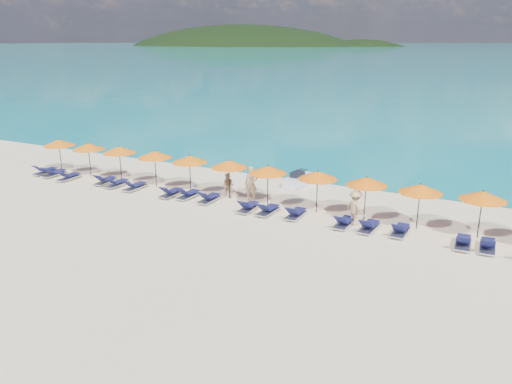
% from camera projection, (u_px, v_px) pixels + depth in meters
% --- Properties ---
extents(ground, '(1400.00, 1400.00, 0.00)m').
position_uv_depth(ground, '(227.00, 233.00, 23.29)').
color(ground, beige).
extents(headland_main, '(374.00, 242.00, 126.50)m').
position_uv_depth(headland_main, '(240.00, 77.00, 624.47)').
color(headland_main, black).
rests_on(headland_main, ground).
extents(headland_small, '(162.00, 126.00, 85.50)m').
position_uv_depth(headland_small, '(362.00, 78.00, 574.89)').
color(headland_small, black).
rests_on(headland_small, ground).
extents(jetski, '(1.24, 2.57, 0.88)m').
position_uv_depth(jetski, '(299.00, 179.00, 30.87)').
color(jetski, silver).
rests_on(jetski, ground).
extents(beachgoer_a, '(0.81, 0.63, 1.95)m').
position_uv_depth(beachgoer_a, '(251.00, 184.00, 27.75)').
color(beachgoer_a, tan).
rests_on(beachgoer_a, ground).
extents(beachgoer_b, '(0.74, 0.49, 1.43)m').
position_uv_depth(beachgoer_b, '(228.00, 186.00, 28.30)').
color(beachgoer_b, tan).
rests_on(beachgoer_b, ground).
extents(beachgoer_c, '(1.24, 1.01, 1.75)m').
position_uv_depth(beachgoer_c, '(355.00, 208.00, 24.11)').
color(beachgoer_c, tan).
rests_on(beachgoer_c, ground).
extents(umbrella_0, '(2.10, 2.10, 2.28)m').
position_uv_depth(umbrella_0, '(59.00, 143.00, 33.46)').
color(umbrella_0, black).
rests_on(umbrella_0, ground).
extents(umbrella_1, '(2.10, 2.10, 2.28)m').
position_uv_depth(umbrella_1, '(88.00, 146.00, 32.29)').
color(umbrella_1, black).
rests_on(umbrella_1, ground).
extents(umbrella_2, '(2.10, 2.10, 2.28)m').
position_uv_depth(umbrella_2, '(119.00, 150.00, 31.33)').
color(umbrella_2, black).
rests_on(umbrella_2, ground).
extents(umbrella_3, '(2.10, 2.10, 2.28)m').
position_uv_depth(umbrella_3, '(155.00, 154.00, 30.05)').
color(umbrella_3, black).
rests_on(umbrella_3, ground).
extents(umbrella_4, '(2.10, 2.10, 2.28)m').
position_uv_depth(umbrella_4, '(189.00, 159.00, 28.94)').
color(umbrella_4, black).
rests_on(umbrella_4, ground).
extents(umbrella_5, '(2.10, 2.10, 2.28)m').
position_uv_depth(umbrella_5, '(229.00, 164.00, 27.79)').
color(umbrella_5, black).
rests_on(umbrella_5, ground).
extents(umbrella_6, '(2.10, 2.10, 2.28)m').
position_uv_depth(umbrella_6, '(268.00, 170.00, 26.57)').
color(umbrella_6, black).
rests_on(umbrella_6, ground).
extents(umbrella_7, '(2.10, 2.10, 2.28)m').
position_uv_depth(umbrella_7, '(318.00, 175.00, 25.49)').
color(umbrella_7, black).
rests_on(umbrella_7, ground).
extents(umbrella_8, '(2.10, 2.10, 2.28)m').
position_uv_depth(umbrella_8, '(366.00, 181.00, 24.43)').
color(umbrella_8, black).
rests_on(umbrella_8, ground).
extents(umbrella_9, '(2.10, 2.10, 2.28)m').
position_uv_depth(umbrella_9, '(420.00, 189.00, 23.24)').
color(umbrella_9, black).
rests_on(umbrella_9, ground).
extents(umbrella_10, '(2.10, 2.10, 2.28)m').
position_uv_depth(umbrella_10, '(483.00, 196.00, 22.18)').
color(umbrella_10, black).
rests_on(umbrella_10, ground).
extents(lounger_0, '(0.66, 1.71, 0.66)m').
position_uv_depth(lounger_0, '(45.00, 171.00, 33.33)').
color(lounger_0, silver).
rests_on(lounger_0, ground).
extents(lounger_1, '(0.67, 1.72, 0.66)m').
position_uv_depth(lounger_1, '(54.00, 173.00, 32.82)').
color(lounger_1, silver).
rests_on(lounger_1, ground).
extents(lounger_2, '(0.73, 1.74, 0.66)m').
position_uv_depth(lounger_2, '(69.00, 176.00, 32.00)').
color(lounger_2, silver).
rests_on(lounger_2, ground).
extents(lounger_3, '(0.77, 1.75, 0.66)m').
position_uv_depth(lounger_3, '(105.00, 180.00, 31.10)').
color(lounger_3, silver).
rests_on(lounger_3, ground).
extents(lounger_4, '(0.65, 1.71, 0.66)m').
position_uv_depth(lounger_4, '(117.00, 183.00, 30.53)').
color(lounger_4, silver).
rests_on(lounger_4, ground).
extents(lounger_5, '(0.63, 1.70, 0.66)m').
position_uv_depth(lounger_5, '(135.00, 186.00, 29.88)').
color(lounger_5, silver).
rests_on(lounger_5, ground).
extents(lounger_6, '(0.64, 1.71, 0.66)m').
position_uv_depth(lounger_6, '(171.00, 193.00, 28.64)').
color(lounger_6, silver).
rests_on(lounger_6, ground).
extents(lounger_7, '(0.68, 1.72, 0.66)m').
position_uv_depth(lounger_7, '(188.00, 194.00, 28.34)').
color(lounger_7, silver).
rests_on(lounger_7, ground).
extents(lounger_8, '(0.64, 1.71, 0.66)m').
position_uv_depth(lounger_8, '(209.00, 198.00, 27.65)').
color(lounger_8, silver).
rests_on(lounger_8, ground).
extents(lounger_9, '(0.68, 1.72, 0.66)m').
position_uv_depth(lounger_9, '(248.00, 207.00, 26.23)').
color(lounger_9, silver).
rests_on(lounger_9, ground).
extents(lounger_10, '(0.69, 1.73, 0.66)m').
position_uv_depth(lounger_10, '(268.00, 210.00, 25.78)').
color(lounger_10, silver).
rests_on(lounger_10, ground).
extents(lounger_11, '(0.64, 1.71, 0.66)m').
position_uv_depth(lounger_11, '(295.00, 213.00, 25.24)').
color(lounger_11, silver).
rests_on(lounger_11, ground).
extents(lounger_12, '(0.69, 1.72, 0.66)m').
position_uv_depth(lounger_12, '(344.00, 222.00, 24.04)').
color(lounger_12, silver).
rests_on(lounger_12, ground).
extents(lounger_13, '(0.73, 1.74, 0.66)m').
position_uv_depth(lounger_13, '(369.00, 226.00, 23.52)').
color(lounger_13, silver).
rests_on(lounger_13, ground).
extents(lounger_14, '(0.64, 1.71, 0.66)m').
position_uv_depth(lounger_14, '(400.00, 230.00, 23.05)').
color(lounger_14, silver).
rests_on(lounger_14, ground).
extents(lounger_15, '(0.68, 1.72, 0.66)m').
position_uv_depth(lounger_15, '(463.00, 242.00, 21.70)').
color(lounger_15, silver).
rests_on(lounger_15, ground).
extents(lounger_16, '(0.68, 1.72, 0.66)m').
position_uv_depth(lounger_16, '(488.00, 245.00, 21.34)').
color(lounger_16, silver).
rests_on(lounger_16, ground).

